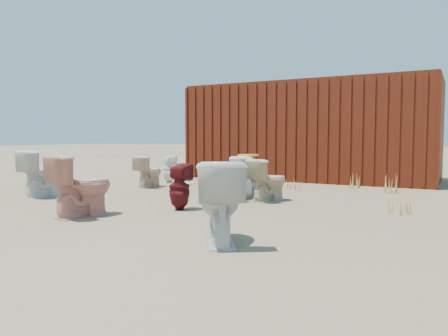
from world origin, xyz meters
The scene contains 21 objects.
ground centered at (0.00, 0.00, 0.00)m, with size 100.00×100.00×0.00m, color brown.
shipping_container centered at (0.00, 5.20, 1.20)m, with size 6.00×2.40×2.40m, color #49110C.
toilet_front_a centered at (-3.06, -0.46, 0.42)m, with size 0.47×0.82×0.84m, color white.
toilet_front_pink centered at (-0.97, -1.55, 0.42)m, with size 0.47×0.82×0.84m, color #E19582.
toilet_front_c centered at (0.08, 0.78, 0.33)m, with size 0.37×0.64×0.65m, color silver.
toilet_front_maroon centered at (-0.14, -0.48, 0.34)m, with size 0.30×0.31×0.67m, color #530E12.
toilet_front_e centered at (1.35, -1.94, 0.41)m, with size 0.46×0.81×0.83m, color silver.
toilet_back_a centered at (-2.57, 2.59, 0.32)m, with size 0.29×0.29×0.64m, color white.
toilet_back_beige_left centered at (-2.36, 1.60, 0.34)m, with size 0.37×0.66×0.67m, color beige.
toilet_back_beige_right centered at (0.64, 0.95, 0.35)m, with size 0.39×0.69×0.70m, color beige.
toilet_back_yellowlid centered at (0.05, 1.42, 0.36)m, with size 0.40×0.71×0.72m, color white.
yellow_lid centered at (0.05, 1.42, 0.73)m, with size 0.37×0.46×0.03m, color gold.
loose_tank centered at (-0.13, 1.31, 0.17)m, with size 0.50×0.20×0.35m, color white.
loose_lid_near centered at (-2.04, 2.57, 0.01)m, with size 0.38×0.49×0.02m, color beige.
loose_lid_far centered at (-0.30, 2.75, 0.01)m, with size 0.36×0.47×0.02m, color beige.
weed_clump_a centered at (-2.19, 2.66, 0.17)m, with size 0.36×0.36×0.34m, color #A88743.
weed_clump_b centered at (0.43, 2.63, 0.12)m, with size 0.32×0.32×0.25m, color #A88743.
weed_clump_c centered at (2.30, 3.01, 0.18)m, with size 0.36×0.36×0.37m, color #A88743.
weed_clump_d centered at (-1.01, 3.18, 0.12)m, with size 0.30×0.30×0.23m, color #A88743.
weed_clump_e centered at (1.39, 3.50, 0.16)m, with size 0.34×0.34×0.31m, color #A88743.
weed_clump_f centered at (2.70, 0.70, 0.11)m, with size 0.28×0.28×0.21m, color #A88743.
Camera 1 is at (3.46, -5.67, 1.05)m, focal length 35.00 mm.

